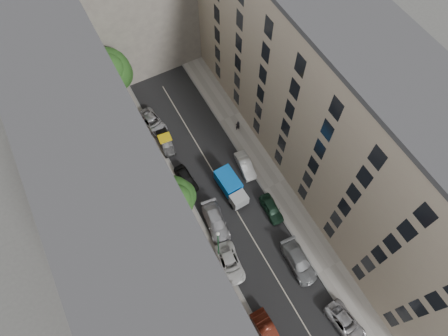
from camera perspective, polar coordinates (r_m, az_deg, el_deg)
ground at (r=45.66m, az=1.32°, el=-5.37°), size 120.00×120.00×0.00m
road_surface at (r=45.65m, az=1.32°, el=-5.36°), size 8.00×44.00×0.02m
sidewalk_left at (r=44.77m, az=-4.92°, el=-8.36°), size 3.00×44.00×0.15m
sidewalk_right at (r=47.04m, az=7.21°, el=-2.39°), size 3.00×44.00×0.15m
building_left at (r=35.49m, az=-14.20°, el=-6.48°), size 8.00×44.00×20.00m
building_right at (r=40.95m, az=15.34°, el=7.14°), size 8.00×44.00×20.00m
tarp_truck at (r=45.25m, az=1.03°, el=-2.75°), size 2.15×4.95×2.25m
car_left_1 at (r=41.63m, az=6.26°, el=-22.25°), size 1.61×4.44×1.46m
car_left_2 at (r=42.76m, az=0.86°, el=-13.45°), size 2.75×4.93×1.30m
car_left_3 at (r=44.11m, az=-1.18°, el=-7.72°), size 2.71×5.30×1.47m
car_left_4 at (r=46.59m, az=-5.44°, el=-1.54°), size 1.81×3.94×1.31m
car_left_5 at (r=49.40m, az=-8.32°, el=3.64°), size 1.72×4.02×1.29m
car_left_6 at (r=51.40m, az=-10.17°, el=6.51°), size 2.87×4.87×1.27m
car_right_0 at (r=43.26m, az=16.99°, el=-20.43°), size 2.59×4.80×1.28m
car_right_1 at (r=43.42m, az=10.62°, el=-13.00°), size 2.31×5.20×1.48m
car_right_2 at (r=45.11m, az=6.80°, el=-5.78°), size 1.75×3.86×1.29m
car_right_3 at (r=47.29m, az=3.06°, el=0.38°), size 1.78×4.07×1.30m
tree_mid at (r=39.17m, az=-7.24°, el=-4.54°), size 4.88×4.54×9.12m
tree_far at (r=49.77m, az=-16.24°, el=12.80°), size 5.98×5.81×9.42m
lamp_post at (r=39.40m, az=-0.84°, el=-10.65°), size 0.36×0.36×7.06m
pedestrian at (r=49.92m, az=1.98°, el=6.10°), size 0.62×0.43×1.63m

